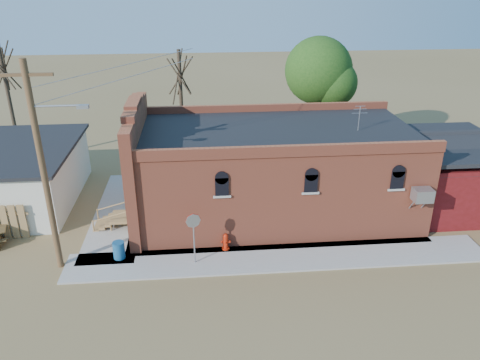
{
  "coord_description": "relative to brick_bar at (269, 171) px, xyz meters",
  "views": [
    {
      "loc": [
        -1.89,
        -16.71,
        11.87
      ],
      "look_at": [
        0.02,
        4.39,
        2.4
      ],
      "focal_mm": 35.0,
      "sensor_mm": 36.0,
      "label": 1
    }
  ],
  "objects": [
    {
      "name": "tree_bare_near",
      "position": [
        -4.64,
        7.51,
        3.62
      ],
      "size": [
        2.8,
        2.8,
        7.65
      ],
      "color": "#3F2E24",
      "rests_on": "ground"
    },
    {
      "name": "tree_bare_far",
      "position": [
        -15.64,
        8.51,
        4.02
      ],
      "size": [
        2.8,
        2.8,
        8.16
      ],
      "color": "#3F2E24",
      "rests_on": "ground"
    },
    {
      "name": "fire_hydrant",
      "position": [
        -2.52,
        -3.7,
        -1.86
      ],
      "size": [
        0.45,
        0.42,
        0.81
      ],
      "rotation": [
        0.0,
        0.0,
        -0.06
      ],
      "color": "#B31F0A",
      "rests_on": "sidewalk_south"
    },
    {
      "name": "brick_bar",
      "position": [
        0.0,
        0.0,
        0.0
      ],
      "size": [
        16.4,
        7.97,
        6.3
      ],
      "color": "#BF563A",
      "rests_on": "ground"
    },
    {
      "name": "tree_leafy",
      "position": [
        4.36,
        8.01,
        3.59
      ],
      "size": [
        4.4,
        4.4,
        8.15
      ],
      "color": "#3F2E24",
      "rests_on": "ground"
    },
    {
      "name": "red_shed",
      "position": [
        9.86,
        0.01,
        -0.07
      ],
      "size": [
        5.4,
        6.4,
        4.3
      ],
      "color": "#57100E",
      "rests_on": "ground"
    },
    {
      "name": "utility_pole",
      "position": [
        -9.79,
        -4.29,
        2.43
      ],
      "size": [
        3.12,
        0.26,
        9.0
      ],
      "color": "#4B341E",
      "rests_on": "ground"
    },
    {
      "name": "ground",
      "position": [
        -1.64,
        -5.49,
        -2.34
      ],
      "size": [
        120.0,
        120.0,
        0.0
      ],
      "primitive_type": "plane",
      "color": "brown",
      "rests_on": "ground"
    },
    {
      "name": "stop_sign",
      "position": [
        -3.95,
        -4.65,
        -0.4
      ],
      "size": [
        0.64,
        0.23,
        2.42
      ],
      "rotation": [
        0.0,
        0.0,
        -0.14
      ],
      "color": "#97979C",
      "rests_on": "sidewalk_south"
    },
    {
      "name": "sidewalk_south",
      "position": [
        -0.14,
        -4.59,
        -2.3
      ],
      "size": [
        19.0,
        2.2,
        0.08
      ],
      "primitive_type": "cube",
      "color": "#9E9991",
      "rests_on": "ground"
    },
    {
      "name": "trash_barrel",
      "position": [
        -7.33,
        -3.99,
        -1.86
      ],
      "size": [
        0.57,
        0.57,
        0.8
      ],
      "primitive_type": "cylinder",
      "rotation": [
        0.0,
        0.0,
        -0.09
      ],
      "color": "navy",
      "rests_on": "sidewalk_west"
    },
    {
      "name": "sidewalk_west",
      "position": [
        -7.94,
        0.51,
        -2.3
      ],
      "size": [
        2.6,
        10.0,
        0.08
      ],
      "primitive_type": "cube",
      "color": "#9E9991",
      "rests_on": "ground"
    }
  ]
}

